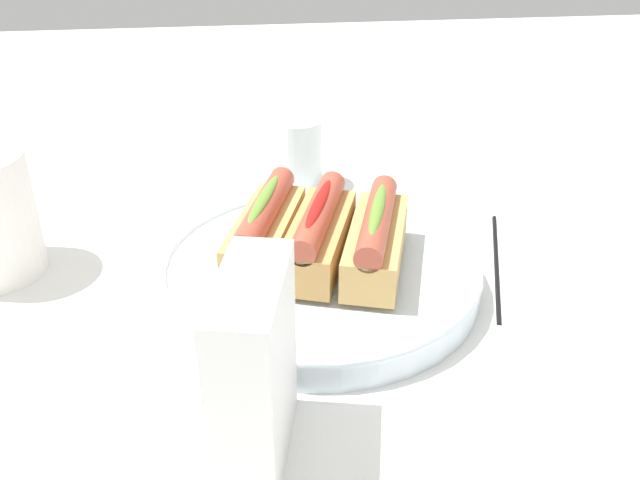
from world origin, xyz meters
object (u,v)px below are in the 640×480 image
napkin_box (254,371)px  chopstick_near (497,263)px  serving_bowl (320,271)px  water_glass (295,155)px  hotdog_back (320,233)px  hotdog_front (376,238)px  hotdog_side (265,228)px

napkin_box → chopstick_near: napkin_box is taller
serving_bowl → water_glass: bearing=0.9°
serving_bowl → hotdog_back: (0.00, -0.00, 0.04)m
hotdog_back → water_glass: bearing=0.9°
water_glass → chopstick_near: bearing=-139.1°
serving_bowl → water_glass: 0.25m
hotdog_front → water_glass: 0.27m
napkin_box → chopstick_near: size_ratio=0.68×
hotdog_front → hotdog_side: 0.11m
serving_bowl → hotdog_front: 0.07m
hotdog_back → chopstick_near: hotdog_back is taller
chopstick_near → napkin_box: bearing=149.2°
serving_bowl → hotdog_front: hotdog_front is taller
water_glass → chopstick_near: (-0.23, -0.20, -0.04)m
hotdog_side → chopstick_near: bearing=-89.3°
hotdog_front → hotdog_side: same height
hotdog_front → hotdog_back: bearing=72.1°
napkin_box → chopstick_near: (0.23, -0.26, -0.07)m
napkin_box → hotdog_side: bearing=7.7°
hotdog_back → napkin_box: 0.22m
hotdog_front → chopstick_near: size_ratio=0.72×
serving_bowl → napkin_box: napkin_box is taller
hotdog_front → hotdog_side: size_ratio=1.00×
water_glass → napkin_box: size_ratio=0.60×
hotdog_side → chopstick_near: 0.25m
hotdog_front → hotdog_back: 0.06m
hotdog_front → hotdog_back: size_ratio=1.00×
napkin_box → hotdog_front: bearing=-19.9°
serving_bowl → napkin_box: (-0.21, 0.07, 0.06)m
hotdog_back → water_glass: size_ratio=1.76×
water_glass → chopstick_near: 0.30m
serving_bowl → water_glass: (0.25, 0.00, 0.02)m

